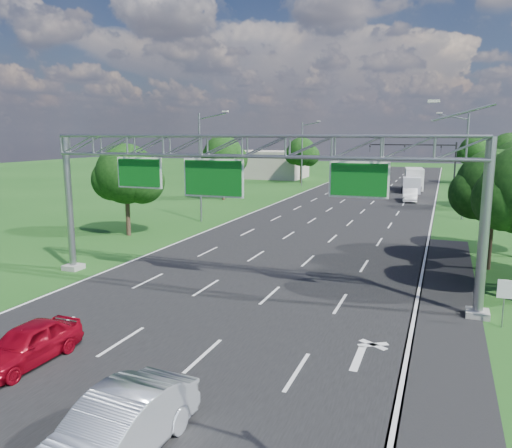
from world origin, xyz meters
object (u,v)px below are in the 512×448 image
at_px(traffic_signal, 429,155).
at_px(silver_sedan, 116,429).
at_px(regulatory_sign, 505,293).
at_px(box_truck, 413,180).
at_px(sign_gantry, 246,158).
at_px(red_coupe, 28,344).

bearing_deg(traffic_signal, silver_sedan, -94.24).
bearing_deg(silver_sedan, traffic_signal, 88.61).
xyz_separation_m(regulatory_sign, box_truck, (-6.88, 53.05, 0.03)).
xyz_separation_m(sign_gantry, silver_sedan, (2.17, -14.14, -6.04)).
relative_size(traffic_signal, box_truck, 1.40).
relative_size(traffic_signal, silver_sedan, 2.35).
bearing_deg(box_truck, sign_gantry, -101.64).
distance_m(traffic_signal, silver_sedan, 67.46).
bearing_deg(silver_sedan, regulatory_sign, 55.81).
distance_m(sign_gantry, traffic_signal, 53.51).
bearing_deg(sign_gantry, traffic_signal, 82.32).
xyz_separation_m(regulatory_sign, red_coupe, (-16.19, -9.71, -0.78)).
xyz_separation_m(sign_gantry, red_coupe, (-4.12, -10.73, -6.17)).
bearing_deg(box_truck, traffic_signal, 20.39).
distance_m(red_coupe, box_truck, 63.45).
relative_size(regulatory_sign, box_truck, 0.24).
height_order(sign_gantry, traffic_signal, sign_gantry).
height_order(traffic_signal, red_coupe, traffic_signal).
height_order(sign_gantry, silver_sedan, sign_gantry).
distance_m(sign_gantry, regulatory_sign, 13.25).
bearing_deg(traffic_signal, box_truck, -153.67).
relative_size(regulatory_sign, silver_sedan, 0.40).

